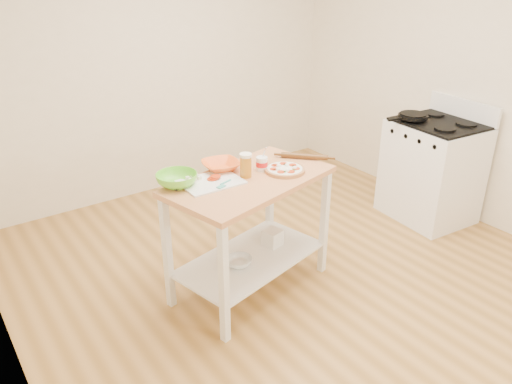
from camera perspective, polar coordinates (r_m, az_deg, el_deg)
The scene contains 15 objects.
room_shell at distance 3.37m, azimuth 6.36°, elevation 9.16°, with size 4.04×4.54×2.74m.
prep_island at distance 3.54m, azimuth -0.69°, elevation -2.15°, with size 1.28×0.88×0.90m.
gas_stove at distance 4.95m, azimuth 19.46°, elevation 2.36°, with size 0.71×0.80×1.11m.
skillet at distance 4.78m, azimuth 17.44°, elevation 8.26°, with size 0.42×0.27×0.03m.
pizza at distance 3.54m, azimuth 3.30°, elevation 2.59°, with size 0.28×0.28×0.05m.
cutting_board at distance 3.37m, azimuth -5.25°, elevation 1.20°, with size 0.41×0.31×0.04m.
spatula at distance 3.30m, azimuth -3.74°, elevation 0.90°, with size 0.14×0.09×0.01m.
knife at distance 3.32m, azimuth -8.19°, elevation 0.87°, with size 0.25×0.14×0.01m.
orange_bowl at distance 3.56m, azimuth -4.03°, elevation 3.02°, with size 0.26×0.26×0.06m, color orange.
green_bowl at distance 3.34m, azimuth -9.04°, elevation 1.41°, with size 0.27×0.27×0.09m, color #6CD432.
beer_pint at distance 3.42m, azimuth -1.18°, elevation 3.08°, with size 0.08×0.08×0.17m.
yogurt_tub at distance 3.54m, azimuth 0.66°, elevation 3.26°, with size 0.08×0.08×0.18m.
rolling_pin at distance 3.77m, azimuth 5.55°, elevation 4.06°, with size 0.04×0.04×0.35m, color #5A3614.
shelf_glass_bowl at distance 3.63m, azimuth -1.96°, elevation -7.98°, with size 0.19×0.19×0.06m, color silver.
shelf_bin at distance 3.85m, azimuth 1.89°, elevation -5.23°, with size 0.13×0.13×0.13m, color white.
Camera 1 is at (-2.18, -2.41, 2.27)m, focal length 35.00 mm.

